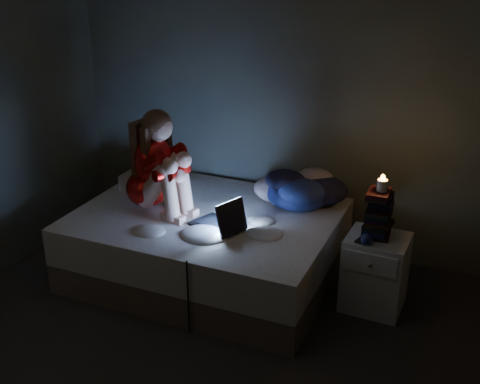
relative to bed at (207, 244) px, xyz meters
The scene contains 12 objects.
floor 1.17m from the bed, 76.12° to the right, with size 3.60×3.80×0.02m, color black.
wall_back 1.34m from the bed, 71.45° to the left, with size 3.60×0.02×2.60m, color #424340.
bed is the anchor object (origin of this frame).
pillow 0.74m from the bed, 157.30° to the left, with size 0.47×0.33×0.14m, color silver.
woman 0.81m from the bed, 169.73° to the right, with size 0.50×0.33×0.81m, color #7A0505, non-canonical shape.
laptop 0.47m from the bed, 46.78° to the right, with size 0.37×0.26×0.26m, color black, non-canonical shape.
clothes_pile 0.83m from the bed, 35.05° to the left, with size 0.52×0.42×0.31m, color navy, non-canonical shape.
nightstand 1.29m from the bed, ahead, with size 0.42×0.37×0.56m, color silver.
book_stack 1.36m from the bed, ahead, with size 0.19×0.25×0.32m, color black, non-canonical shape.
candle 1.44m from the bed, ahead, with size 0.07×0.07×0.08m, color beige.
phone 1.24m from the bed, ahead, with size 0.07×0.14×0.01m, color black.
blue_orb 1.28m from the bed, ahead, with size 0.08×0.08×0.08m, color navy.
Camera 1 is at (1.60, -2.58, 2.45)m, focal length 44.76 mm.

